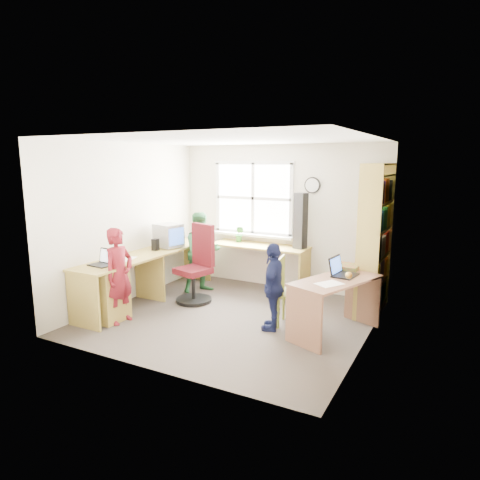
% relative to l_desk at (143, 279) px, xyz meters
% --- Properties ---
extents(room, '(3.64, 3.44, 2.44)m').
position_rel_l_desk_xyz_m(room, '(1.32, 0.38, 0.76)').
color(room, '#403832').
rests_on(room, ground).
extents(l_desk, '(2.38, 2.95, 0.75)m').
position_rel_l_desk_xyz_m(l_desk, '(0.00, 0.00, 0.00)').
color(l_desk, tan).
rests_on(l_desk, ground).
extents(right_desk, '(0.97, 1.35, 0.71)m').
position_rel_l_desk_xyz_m(right_desk, '(2.72, 0.39, 0.06)').
color(right_desk, brown).
rests_on(right_desk, ground).
extents(bookshelf, '(0.30, 1.02, 2.10)m').
position_rel_l_desk_xyz_m(bookshelf, '(2.96, 1.47, 0.55)').
color(bookshelf, tan).
rests_on(bookshelf, ground).
extents(swivel_chair, '(0.67, 0.67, 1.18)m').
position_rel_l_desk_xyz_m(swivel_chair, '(0.49, 0.68, 0.05)').
color(swivel_chair, black).
rests_on(swivel_chair, ground).
extents(wooden_chair, '(0.46, 0.46, 0.91)m').
position_rel_l_desk_xyz_m(wooden_chair, '(2.09, 0.41, 0.04)').
color(wooden_chair, olive).
rests_on(wooden_chair, ground).
extents(crt_monitor, '(0.45, 0.42, 0.38)m').
position_rel_l_desk_xyz_m(crt_monitor, '(-0.16, 0.84, 0.49)').
color(crt_monitor, '#A2A1A6').
rests_on(crt_monitor, l_desk).
extents(laptop_left, '(0.33, 0.29, 0.21)m').
position_rel_l_desk_xyz_m(laptop_left, '(-0.22, -0.52, 0.34)').
color(laptop_left, black).
rests_on(laptop_left, l_desk).
extents(laptop_right, '(0.33, 0.38, 0.24)m').
position_rel_l_desk_xyz_m(laptop_right, '(2.72, 0.59, 0.31)').
color(laptop_right, black).
rests_on(laptop_right, right_desk).
extents(speaker_a, '(0.10, 0.10, 0.18)m').
position_rel_l_desk_xyz_m(speaker_a, '(-0.20, 0.55, 0.39)').
color(speaker_a, black).
rests_on(speaker_a, l_desk).
extents(speaker_b, '(0.10, 0.10, 0.19)m').
position_rel_l_desk_xyz_m(speaker_b, '(-0.17, 1.19, 0.39)').
color(speaker_b, black).
rests_on(speaker_b, l_desk).
extents(cd_tower, '(0.21, 0.20, 0.89)m').
position_rel_l_desk_xyz_m(cd_tower, '(1.75, 1.76, 0.74)').
color(cd_tower, black).
rests_on(cd_tower, l_desk).
extents(game_box, '(0.33, 0.33, 0.06)m').
position_rel_l_desk_xyz_m(game_box, '(2.71, 0.94, 0.28)').
color(game_box, red).
rests_on(game_box, right_desk).
extents(paper_a, '(0.32, 0.38, 0.00)m').
position_rel_l_desk_xyz_m(paper_a, '(-0.20, -0.12, 0.30)').
color(paper_a, white).
rests_on(paper_a, l_desk).
extents(paper_b, '(0.34, 0.37, 0.00)m').
position_rel_l_desk_xyz_m(paper_b, '(2.70, 0.15, 0.25)').
color(paper_b, white).
rests_on(paper_b, right_desk).
extents(potted_plant, '(0.17, 0.14, 0.28)m').
position_rel_l_desk_xyz_m(potted_plant, '(0.64, 1.79, 0.43)').
color(potted_plant, '#2B6D2E').
rests_on(potted_plant, l_desk).
extents(person_red, '(0.31, 0.47, 1.28)m').
position_rel_l_desk_xyz_m(person_red, '(0.07, -0.54, 0.18)').
color(person_red, maroon).
rests_on(person_red, ground).
extents(person_green, '(0.76, 0.81, 1.32)m').
position_rel_l_desk_xyz_m(person_green, '(0.30, 1.11, 0.20)').
color(person_green, '#2C6E39').
rests_on(person_green, ground).
extents(person_navy, '(0.39, 0.70, 1.13)m').
position_rel_l_desk_xyz_m(person_navy, '(1.97, 0.19, 0.11)').
color(person_navy, '#161C46').
rests_on(person_navy, ground).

